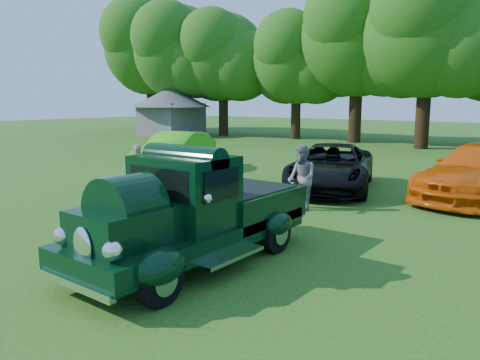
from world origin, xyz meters
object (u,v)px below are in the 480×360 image
Objects in this scene: back_car_lime at (176,151)px; spectator_pink at (215,179)px; spectator_grey at (301,178)px; gazebo at (171,106)px; hero_pickup at (194,216)px; spectator_white at (138,170)px; red_convertible at (151,199)px; back_car_black at (331,167)px.

back_car_lime is 6.99m from spectator_pink.
back_car_lime is 2.79× the size of spectator_grey.
spectator_pink is 26.50m from gazebo.
gazebo is at bearing 136.46° from hero_pickup.
gazebo is (-16.88, 17.87, 1.62)m from spectator_white.
hero_pickup is 3.16× the size of spectator_white.
spectator_pink is at bearing -54.71° from back_car_lime.
back_car_black reaches higher than red_convertible.
hero_pickup is at bearing -43.54° from gazebo.
hero_pickup reaches higher than back_car_lime.
spectator_pink reaches higher than red_convertible.
red_convertible is at bearing -66.92° from back_car_lime.
gazebo is at bearing 117.90° from back_car_lime.
gazebo is at bearing 98.46° from spectator_pink.
spectator_white reaches higher than red_convertible.
hero_pickup is 2.62m from red_convertible.
hero_pickup is at bearing -101.18° from back_car_black.
gazebo is (-19.82, 19.99, 1.75)m from red_convertible.
back_car_lime is at bearing 55.91° from spectator_white.
spectator_white is at bearing -128.65° from spectator_grey.
back_car_lime is 3.06× the size of spectator_white.
hero_pickup reaches higher than spectator_pink.
gazebo is (-21.68, 16.46, 1.54)m from spectator_grey.
gazebo reaches higher than hero_pickup.
back_car_black is 3.16m from spectator_grey.
back_car_lime is 5.20m from spectator_white.
back_car_lime is at bearing 136.86° from hero_pickup.
red_convertible is 2.48× the size of spectator_pink.
red_convertible is 2.36m from spectator_pink.
hero_pickup is 30.65m from gazebo.
spectator_grey is 0.27× the size of gazebo.
red_convertible is 2.23× the size of spectator_grey.
red_convertible is 4.00m from spectator_grey.
gazebo is at bearing 177.72° from spectator_grey.
back_car_black is 3.37× the size of spectator_white.
gazebo is (-21.00, 13.38, 1.67)m from back_car_black.
red_convertible is 6.72m from back_car_black.
back_car_lime is (-5.74, 6.50, 0.14)m from red_convertible.
hero_pickup reaches higher than spectator_white.
red_convertible is 0.60× the size of gazebo.
spectator_white is at bearing -152.47° from back_car_black.
spectator_pink is 2.30m from spectator_grey.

